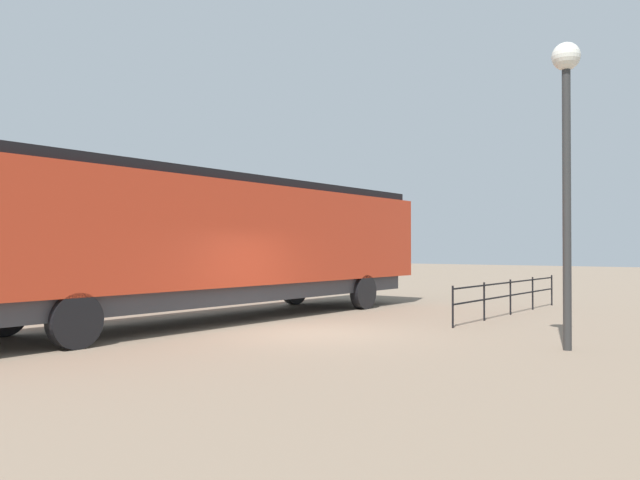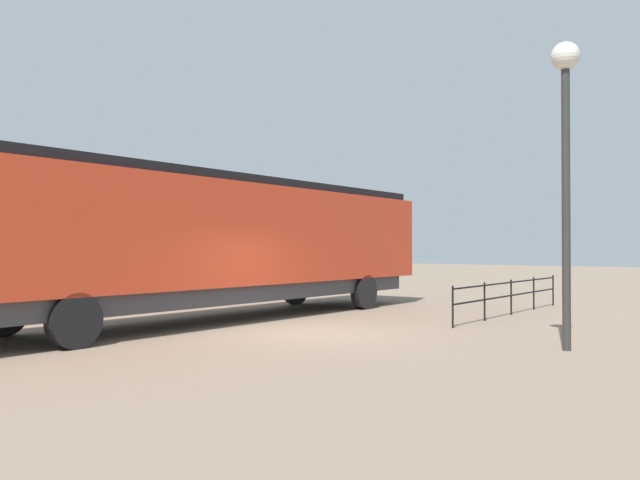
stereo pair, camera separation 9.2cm
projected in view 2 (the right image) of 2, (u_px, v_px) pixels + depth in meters
The scene contains 4 objects.
ground_plane at pixel (310, 333), 14.62m from camera, with size 120.00×120.00×0.00m, color #84705B.
locomotive at pixel (231, 240), 17.67m from camera, with size 3.19×15.87×3.88m.
lamp_post at pixel (566, 127), 12.17m from camera, with size 0.54×0.54×5.94m.
platform_fence at pixel (511, 292), 18.59m from camera, with size 0.05×7.78×1.04m.
Camera 2 is at (9.14, -11.45, 1.96)m, focal length 35.56 mm.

